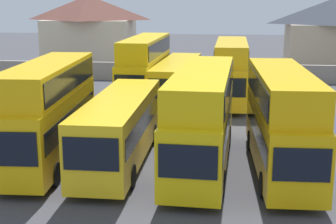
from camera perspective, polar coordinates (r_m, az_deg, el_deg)
ground at (r=42.53m, az=2.21°, el=1.89°), size 140.00×140.00×0.00m
depot_boundary_wall at (r=49.69m, az=2.84°, el=4.58°), size 56.00×0.50×1.80m
bus_1 at (r=25.67m, az=-13.57°, el=0.50°), size 3.01×10.54×5.09m
bus_2 at (r=25.23m, az=-5.53°, el=-1.56°), size 2.69×11.28×3.39m
bus_3 at (r=24.62m, az=3.97°, el=-0.04°), size 3.15×12.16×4.82m
bus_4 at (r=24.32m, az=12.95°, el=-0.44°), size 2.80×10.78×4.88m
bus_5 at (r=39.70m, az=-2.66°, el=5.31°), size 2.87×11.09×5.15m
bus_6 at (r=39.32m, az=1.06°, el=3.81°), size 3.23×11.77×3.35m
bus_7 at (r=39.64m, az=7.28°, el=4.98°), size 2.68×10.61×4.87m
house_terrace_left at (r=59.44m, az=-9.03°, el=9.15°), size 10.40×7.13×8.42m
house_terrace_centre at (r=58.49m, az=18.60°, el=8.47°), size 10.65×6.54×8.21m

